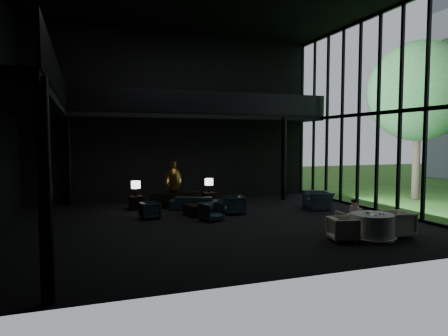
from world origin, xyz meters
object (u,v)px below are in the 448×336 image
object	(u,v)px
console	(174,200)
table_lamp_left	(136,185)
side_table_right	(209,199)
coffee_table	(199,210)
sofa	(195,201)
dining_table	(372,228)
lounge_armchair_east	(234,204)
side_table_left	(136,203)
bronze_urn	(173,179)
dining_chair_north	(351,221)
lounge_armchair_west	(150,211)
dining_chair_east	(396,221)
dining_chair_west	(343,228)
table_lamp_right	(209,182)
lounge_armchair_south	(212,212)
window_armchair	(318,196)
child	(354,209)

from	to	relation	value
console	table_lamp_left	distance (m)	1.75
side_table_right	coffee_table	size ratio (longest dim) A/B	0.62
sofa	dining_table	distance (m)	7.45
lounge_armchair_east	side_table_left	bearing A→B (deg)	-115.98
bronze_urn	table_lamp_left	xyz separation A→B (m)	(-1.60, -0.04, -0.20)
sofa	dining_chair_north	distance (m)	6.65
lounge_armchair_west	dining_chair_east	bearing A→B (deg)	-136.04
coffee_table	dining_chair_west	xyz separation A→B (m)	(2.87, -5.12, 0.16)
table_lamp_left	side_table_right	bearing A→B (deg)	0.60
side_table_right	table_lamp_right	world-z (taller)	table_lamp_right
coffee_table	dining_chair_east	distance (m)	7.03
table_lamp_left	lounge_armchair_south	bearing A→B (deg)	-54.27
lounge_armchair_south	dining_chair_east	xyz separation A→B (m)	(4.55, -4.09, 0.14)
lounge_armchair_west	window_armchair	world-z (taller)	window_armchair
console	lounge_armchair_east	bearing A→B (deg)	-49.45
console	coffee_table	world-z (taller)	console
lounge_armchair_west	coffee_table	size ratio (longest dim) A/B	0.64
table_lamp_left	table_lamp_right	size ratio (longest dim) A/B	1.04
lounge_armchair_east	side_table_right	bearing A→B (deg)	-164.86
lounge_armchair_east	dining_chair_north	xyz separation A→B (m)	(2.36, -4.16, -0.04)
table_lamp_right	lounge_armchair_west	world-z (taller)	table_lamp_right
lounge_armchair_east	table_lamp_left	bearing A→B (deg)	-115.33
table_lamp_left	dining_chair_west	xyz separation A→B (m)	(5.02, -7.16, -0.65)
window_armchair	dining_table	xyz separation A→B (m)	(-1.30, -4.91, -0.22)
table_lamp_right	sofa	xyz separation A→B (m)	(-0.89, -0.84, -0.65)
console	sofa	xyz separation A→B (m)	(0.71, -0.81, 0.05)
coffee_table	dining_chair_east	size ratio (longest dim) A/B	1.02
table_lamp_right	lounge_armchair_west	distance (m)	3.72
lounge_armchair_east	console	bearing A→B (deg)	-132.64
lounge_armchair_south	dining_chair_north	size ratio (longest dim) A/B	0.90
table_lamp_left	dining_chair_east	world-z (taller)	table_lamp_left
sofa	lounge_armchair_east	world-z (taller)	lounge_armchair_east
side_table_right	lounge_armchair_west	bearing A→B (deg)	-144.24
coffee_table	dining_chair_east	bearing A→B (deg)	-48.09
lounge_armchair_east	dining_table	xyz separation A→B (m)	(2.42, -5.07, -0.08)
side_table_right	lounge_armchair_west	size ratio (longest dim) A/B	0.98
coffee_table	dining_table	xyz separation A→B (m)	(3.80, -5.24, 0.12)
console	side_table_left	size ratio (longest dim) A/B	3.61
console	coffee_table	bearing A→B (deg)	-75.29
console	side_table_left	distance (m)	1.60
window_armchair	dining_chair_north	world-z (taller)	window_armchair
side_table_right	console	bearing A→B (deg)	179.85
dining_table	child	xyz separation A→B (m)	(0.06, 0.91, 0.42)
console	lounge_armchair_south	size ratio (longest dim) A/B	3.16
table_lamp_right	child	distance (m)	7.03
dining_table	dining_chair_east	size ratio (longest dim) A/B	1.48
coffee_table	dining_table	distance (m)	6.47
bronze_urn	side_table_right	world-z (taller)	bronze_urn
table_lamp_right	window_armchair	world-z (taller)	table_lamp_right
dining_chair_east	child	bearing A→B (deg)	-129.62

